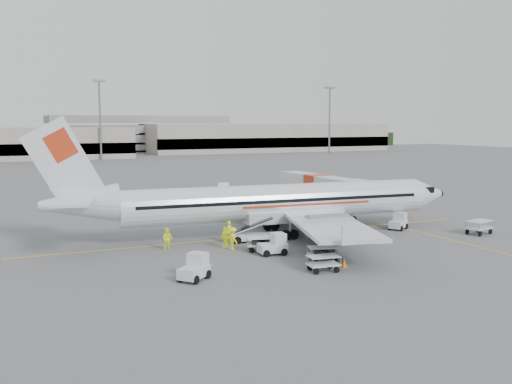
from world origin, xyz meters
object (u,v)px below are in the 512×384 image
jet_bridge (318,195)px  tug_fore (398,221)px  aircraft (280,178)px  belt_loader (252,227)px  tug_mid (272,244)px  tug_aft (194,267)px

jet_bridge → tug_fore: 11.65m
aircraft → jet_bridge: (9.34, 9.06, -3.03)m
jet_bridge → belt_loader: 16.88m
belt_loader → tug_fore: (15.23, -0.55, -0.49)m
tug_fore → tug_mid: size_ratio=0.97×
belt_loader → tug_aft: size_ratio=2.16×
aircraft → jet_bridge: 13.36m
aircraft → tug_fore: aircraft is taller
aircraft → tug_aft: (-12.04, -11.22, -4.41)m
belt_loader → tug_aft: bearing=-113.7°
tug_fore → jet_bridge: bearing=70.1°
jet_bridge → belt_loader: size_ratio=3.54×
tug_mid → belt_loader: bearing=88.0°
tug_fore → tug_aft: (-23.65, -8.95, 0.05)m
aircraft → tug_mid: bearing=-116.8°
belt_loader → tug_mid: 5.13m
jet_bridge → tug_mid: bearing=-132.1°
tug_fore → tug_mid: 16.40m
tug_fore → tug_aft: 25.29m
aircraft → belt_loader: 5.64m
aircraft → belt_loader: bearing=-149.9°
aircraft → tug_fore: size_ratio=18.21×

